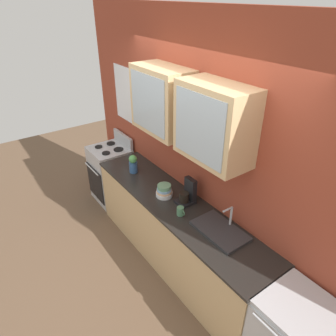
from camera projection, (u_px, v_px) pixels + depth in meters
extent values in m
plane|color=brown|center=(174.00, 260.00, 3.90)|extent=(10.00, 10.00, 0.00)
cube|color=#993D28|center=(201.00, 151.00, 3.36)|extent=(4.76, 0.10, 2.87)
cube|color=tan|center=(162.00, 100.00, 3.27)|extent=(0.73, 0.37, 0.70)
cube|color=#9EADB7|center=(147.00, 103.00, 3.18)|extent=(0.62, 0.01, 0.59)
cube|color=tan|center=(215.00, 123.00, 2.70)|extent=(0.73, 0.37, 0.70)
cube|color=#9EADB7|center=(198.00, 128.00, 2.61)|extent=(0.62, 0.01, 0.59)
cube|color=white|center=(127.00, 95.00, 4.29)|extent=(0.65, 0.01, 0.77)
cube|color=tan|center=(174.00, 234.00, 3.68)|extent=(2.66, 0.58, 0.86)
cube|color=black|center=(175.00, 204.00, 3.46)|extent=(2.69, 0.61, 0.03)
cube|color=silver|center=(111.00, 174.00, 4.86)|extent=(0.57, 0.55, 0.89)
cube|color=black|center=(95.00, 183.00, 4.75)|extent=(0.52, 0.01, 0.54)
cylinder|color=silver|center=(91.00, 169.00, 4.61)|extent=(0.45, 0.02, 0.02)
cube|color=silver|center=(123.00, 139.00, 4.72)|extent=(0.54, 0.04, 0.18)
cylinder|color=black|center=(99.00, 147.00, 4.67)|extent=(0.11, 0.11, 0.02)
cylinder|color=black|center=(106.00, 153.00, 4.49)|extent=(0.12, 0.12, 0.02)
cylinder|color=black|center=(111.00, 143.00, 4.77)|extent=(0.13, 0.13, 0.02)
cylinder|color=black|center=(119.00, 149.00, 4.59)|extent=(0.15, 0.15, 0.02)
cube|color=#2D2D30|center=(220.00, 231.00, 3.03)|extent=(0.55, 0.33, 0.03)
cylinder|color=silver|center=(231.00, 216.00, 3.04)|extent=(0.02, 0.02, 0.21)
cylinder|color=silver|center=(228.00, 209.00, 2.95)|extent=(0.02, 0.12, 0.02)
cylinder|color=white|center=(164.00, 194.00, 3.56)|extent=(0.19, 0.19, 0.05)
cylinder|color=#E0AD7F|center=(164.00, 192.00, 3.54)|extent=(0.18, 0.18, 0.04)
cylinder|color=#8CB7E0|center=(164.00, 190.00, 3.53)|extent=(0.17, 0.17, 0.04)
cylinder|color=#669972|center=(164.00, 187.00, 3.51)|extent=(0.16, 0.16, 0.05)
cylinder|color=#33598C|center=(133.00, 167.00, 4.01)|extent=(0.11, 0.11, 0.15)
sphere|color=#4C994C|center=(133.00, 159.00, 3.95)|extent=(0.11, 0.11, 0.11)
cylinder|color=#4C7F59|center=(180.00, 211.00, 3.24)|extent=(0.08, 0.08, 0.10)
torus|color=#4C7F59|center=(183.00, 213.00, 3.21)|extent=(0.06, 0.01, 0.06)
cube|color=black|center=(185.00, 202.00, 3.44)|extent=(0.17, 0.20, 0.03)
cylinder|color=black|center=(184.00, 197.00, 3.40)|extent=(0.11, 0.11, 0.11)
cube|color=black|center=(190.00, 189.00, 3.41)|extent=(0.15, 0.06, 0.26)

